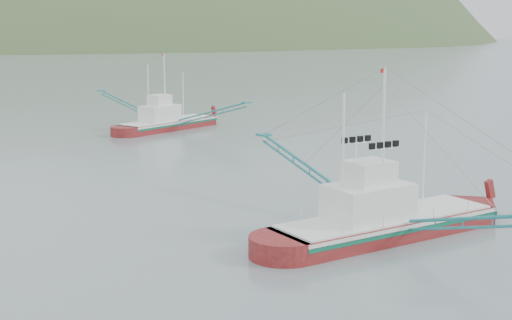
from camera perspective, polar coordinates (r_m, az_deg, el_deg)
ground at (r=40.54m, az=5.16°, el=-5.69°), size 1200.00×1200.00×0.00m
main_boat at (r=39.60m, az=10.16°, el=-4.07°), size 13.86×24.62×9.98m
bg_boat_right at (r=80.75m, az=-7.12°, el=3.63°), size 12.96×22.27×9.18m
headland_right at (r=530.51m, az=-7.19°, el=9.26°), size 684.00×432.00×306.00m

